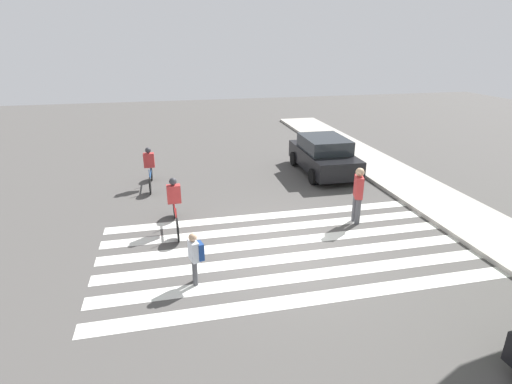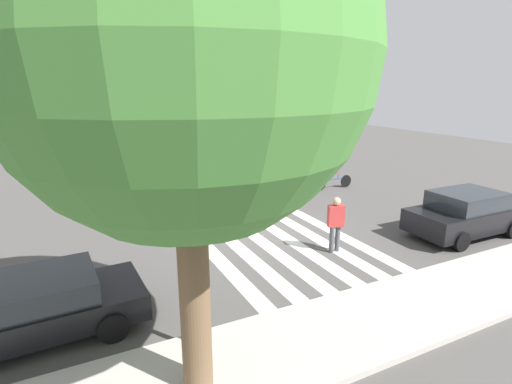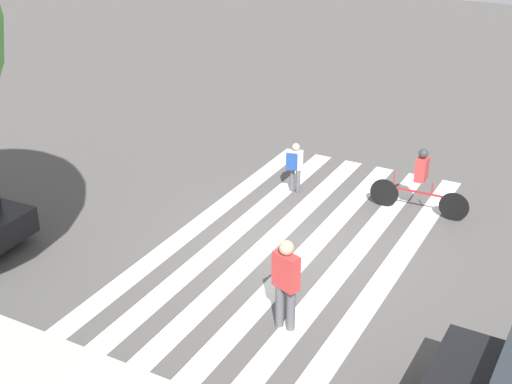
# 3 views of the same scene
# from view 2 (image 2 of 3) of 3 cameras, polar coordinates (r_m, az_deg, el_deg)

# --- Properties ---
(ground_plane) EXTENTS (60.00, 60.00, 0.00)m
(ground_plane) POSITION_cam_2_polar(r_m,az_deg,el_deg) (14.53, 0.74, -5.54)
(ground_plane) COLOR #4C4947
(sidewalk_curb) EXTENTS (36.00, 2.50, 0.14)m
(sidewalk_curb) POSITION_cam_2_polar(r_m,az_deg,el_deg) (9.93, 18.24, -16.40)
(sidewalk_curb) COLOR #ADA89E
(sidewalk_curb) RESTS_ON ground_plane
(crosswalk_stripes) EXTENTS (5.03, 10.00, 0.01)m
(crosswalk_stripes) POSITION_cam_2_polar(r_m,az_deg,el_deg) (14.53, 0.74, -5.52)
(crosswalk_stripes) COLOR silver
(crosswalk_stripes) RESTS_ON ground_plane
(traffic_light) EXTENTS (0.60, 0.50, 3.85)m
(traffic_light) POSITION_cam_2_polar(r_m,az_deg,el_deg) (7.42, -8.32, -4.27)
(traffic_light) COLOR #515456
(traffic_light) RESTS_ON ground_plane
(street_tree) EXTENTS (5.33, 5.33, 8.22)m
(street_tree) POSITION_cam_2_polar(r_m,az_deg,el_deg) (5.87, -10.28, 18.77)
(street_tree) COLOR brown
(street_tree) RESTS_ON ground_plane
(pedestrian_adult_blue_shirt) EXTENTS (0.54, 0.37, 1.80)m
(pedestrian_adult_blue_shirt) POSITION_cam_2_polar(r_m,az_deg,el_deg) (12.67, 11.30, -4.13)
(pedestrian_adult_blue_shirt) COLOR #4C4C51
(pedestrian_adult_blue_shirt) RESTS_ON ground_plane
(pedestrian_child_with_backpack) EXTENTS (0.39, 0.36, 1.31)m
(pedestrian_child_with_backpack) POSITION_cam_2_polar(r_m,az_deg,el_deg) (16.06, -6.80, -0.72)
(pedestrian_child_with_backpack) COLOR #4C4C51
(pedestrian_child_with_backpack) RESTS_ON ground_plane
(cyclist_mid_street) EXTENTS (2.37, 0.41, 1.64)m
(cyclist_mid_street) POSITION_cam_2_polar(r_m,az_deg,el_deg) (17.57, 2.25, 1.12)
(cyclist_mid_street) COLOR black
(cyclist_mid_street) RESTS_ON ground_plane
(cyclist_near_curb) EXTENTS (2.23, 0.40, 1.59)m
(cyclist_near_curb) POSITION_cam_2_polar(r_m,az_deg,el_deg) (20.39, 11.04, 2.80)
(cyclist_near_curb) COLOR black
(cyclist_near_curb) RESTS_ON ground_plane
(car_parked_far_curb) EXTENTS (4.22, 2.07, 1.57)m
(car_parked_far_curb) POSITION_cam_2_polar(r_m,az_deg,el_deg) (15.67, 27.76, -2.72)
(car_parked_far_curb) COLOR black
(car_parked_far_curb) RESTS_ON ground_plane
(car_parked_dark_suv) EXTENTS (4.34, 2.22, 1.34)m
(car_parked_dark_suv) POSITION_cam_2_polar(r_m,az_deg,el_deg) (9.73, -28.85, -14.10)
(car_parked_dark_suv) COLOR black
(car_parked_dark_suv) RESTS_ON ground_plane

